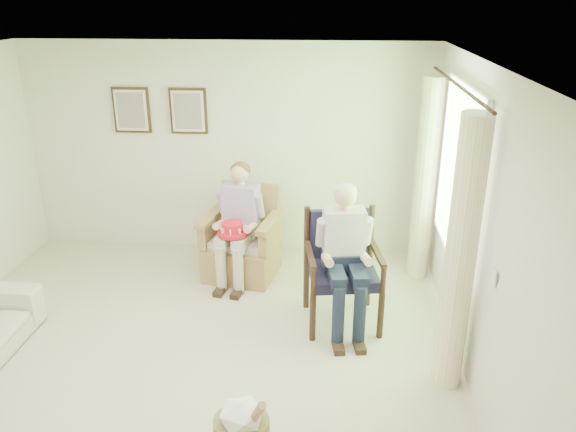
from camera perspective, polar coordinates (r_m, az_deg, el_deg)
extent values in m
plane|color=beige|center=(5.13, -11.40, -15.93)|extent=(5.50, 5.50, 0.00)
cube|color=silver|center=(6.99, -6.18, 6.68)|extent=(5.00, 0.04, 2.60)
cube|color=silver|center=(4.44, 20.00, -3.59)|extent=(0.04, 5.50, 2.60)
cube|color=white|center=(4.12, -14.13, 14.13)|extent=(5.00, 5.50, 0.02)
cube|color=#2D6B23|center=(5.44, 17.01, 4.20)|extent=(0.02, 1.40, 1.50)
cube|color=white|center=(5.26, 17.84, 12.31)|extent=(0.04, 1.52, 0.06)
cube|color=white|center=(5.71, 16.06, -3.28)|extent=(0.04, 1.52, 0.06)
cylinder|color=#382114|center=(5.24, 16.88, 12.60)|extent=(0.03, 2.50, 0.03)
cylinder|color=#F4E9BF|center=(4.65, 17.10, -4.08)|extent=(0.34, 0.34, 2.30)
cylinder|color=#F4E9BF|center=(6.45, 13.73, 3.49)|extent=(0.34, 0.34, 2.30)
cube|color=#382114|center=(7.16, -15.61, 10.33)|extent=(0.45, 0.03, 0.55)
cube|color=silver|center=(7.14, -15.66, 10.29)|extent=(0.39, 0.01, 0.49)
cube|color=tan|center=(7.13, -15.69, 10.28)|extent=(0.33, 0.01, 0.43)
cube|color=#382114|center=(6.95, -10.09, 10.46)|extent=(0.45, 0.03, 0.55)
cube|color=silver|center=(6.93, -10.13, 10.42)|extent=(0.39, 0.01, 0.49)
cube|color=tan|center=(6.92, -10.15, 10.41)|extent=(0.33, 0.01, 0.43)
cube|color=tan|center=(6.62, -4.64, -4.31)|extent=(0.77, 0.75, 0.40)
cube|color=beige|center=(6.49, -4.75, -2.44)|extent=(0.59, 0.57, 0.10)
cube|color=tan|center=(6.70, -4.35, 0.93)|extent=(0.71, 0.22, 0.60)
cube|color=tan|center=(6.54, -7.81, -1.38)|extent=(0.10, 0.69, 0.29)
cube|color=tan|center=(6.43, -1.62, -1.59)|extent=(0.10, 0.69, 0.29)
cylinder|color=black|center=(5.44, 2.00, -10.04)|extent=(0.06, 0.06, 0.48)
cylinder|color=black|center=(5.45, 8.98, -10.23)|extent=(0.06, 0.06, 0.48)
cylinder|color=black|center=(5.96, 2.30, -6.96)|extent=(0.06, 0.06, 0.48)
cylinder|color=black|center=(5.98, 8.61, -7.14)|extent=(0.06, 0.06, 0.48)
cube|color=#1C1835|center=(5.55, 5.59, -5.92)|extent=(0.63, 0.61, 0.11)
cube|color=#1C1835|center=(5.69, 5.67, -1.93)|extent=(0.59, 0.08, 0.54)
cube|color=beige|center=(6.43, -4.79, -1.15)|extent=(0.40, 0.26, 0.16)
cube|color=#B998D7|center=(6.34, -4.84, 1.25)|extent=(0.39, 0.24, 0.46)
sphere|color=#DDAD8E|center=(6.22, -4.96, 4.41)|extent=(0.21, 0.21, 0.21)
ellipsoid|color=brown|center=(6.23, -4.93, 4.70)|extent=(0.22, 0.22, 0.18)
cube|color=beige|center=(6.27, -6.00, -2.32)|extent=(0.14, 0.44, 0.13)
cube|color=beige|center=(6.23, -4.20, -2.39)|extent=(0.14, 0.44, 0.13)
cylinder|color=beige|center=(6.21, -6.24, -5.38)|extent=(0.12, 0.12, 0.51)
cylinder|color=beige|center=(6.18, -4.41, -5.47)|extent=(0.12, 0.12, 0.51)
cube|color=#181F35|center=(5.48, 5.65, -4.40)|extent=(0.40, 0.26, 0.16)
cube|color=silver|center=(5.38, 5.75, -1.63)|extent=(0.39, 0.24, 0.46)
sphere|color=#DDAD8E|center=(5.23, 5.91, 2.05)|extent=(0.21, 0.21, 0.21)
ellipsoid|color=#B7B2AD|center=(5.25, 5.91, 2.40)|extent=(0.22, 0.22, 0.18)
cube|color=#181F35|center=(5.30, 4.56, -5.90)|extent=(0.14, 0.44, 0.13)
cube|color=#181F35|center=(5.31, 6.73, -5.96)|extent=(0.14, 0.44, 0.13)
cylinder|color=#181F35|center=(5.29, 4.44, -9.97)|extent=(0.12, 0.12, 0.60)
cylinder|color=#181F35|center=(5.29, 6.64, -10.03)|extent=(0.12, 0.12, 0.60)
cylinder|color=red|center=(6.17, -5.63, -1.71)|extent=(0.33, 0.33, 0.04)
cylinder|color=red|center=(6.14, -5.65, -1.19)|extent=(0.23, 0.23, 0.12)
cube|color=white|center=(6.12, -4.52, -1.23)|extent=(0.05, 0.01, 0.05)
cube|color=white|center=(6.21, -4.72, -0.91)|extent=(0.04, 0.04, 0.05)
cube|color=white|center=(6.26, -5.46, -0.76)|extent=(0.01, 0.04, 0.05)
cube|color=white|center=(6.24, -6.30, -0.85)|extent=(0.04, 0.04, 0.05)
cube|color=white|center=(6.17, -6.78, -1.15)|extent=(0.04, 0.01, 0.05)
cube|color=white|center=(6.08, -6.60, -1.48)|extent=(0.04, 0.04, 0.05)
cube|color=white|center=(6.03, -5.86, -1.64)|extent=(0.01, 0.04, 0.05)
cube|color=white|center=(6.05, -4.99, -1.54)|extent=(0.04, 0.04, 0.05)
ellipsoid|color=white|center=(4.17, -4.80, -19.48)|extent=(0.35, 0.35, 0.21)
cylinder|color=#A57F56|center=(4.13, -3.61, -19.98)|extent=(0.16, 0.28, 0.46)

